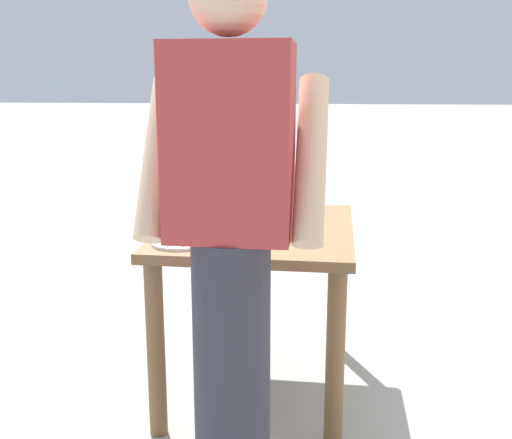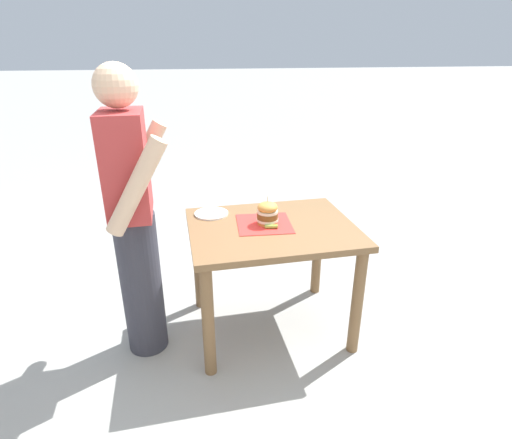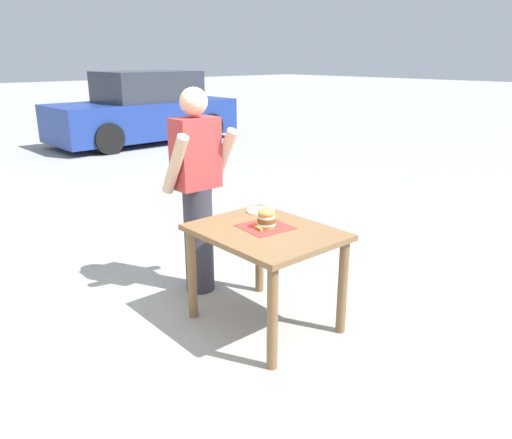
# 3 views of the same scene
# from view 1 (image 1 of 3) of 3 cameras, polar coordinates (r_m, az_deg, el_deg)

# --- Properties ---
(ground_plane) EXTENTS (80.00, 80.00, 0.00)m
(ground_plane) POSITION_cam_1_polar(r_m,az_deg,el_deg) (2.85, 0.28, -15.39)
(ground_plane) COLOR #9E9E99
(patio_table) EXTENTS (0.80, 1.01, 0.75)m
(patio_table) POSITION_cam_1_polar(r_m,az_deg,el_deg) (2.62, 0.29, -3.42)
(patio_table) COLOR brown
(patio_table) RESTS_ON ground
(serving_paper) EXTENTS (0.36, 0.36, 0.00)m
(serving_paper) POSITION_cam_1_polar(r_m,az_deg,el_deg) (2.55, -0.61, -0.74)
(serving_paper) COLOR red
(serving_paper) RESTS_ON patio_table
(sandwich) EXTENTS (0.13, 0.13, 0.18)m
(sandwich) POSITION_cam_1_polar(r_m,az_deg,el_deg) (2.55, -0.42, 0.93)
(sandwich) COLOR gold
(sandwich) RESTS_ON serving_paper
(pickle_spear) EXTENTS (0.04, 0.08, 0.02)m
(pickle_spear) POSITION_cam_1_polar(r_m,az_deg,el_deg) (2.56, 1.29, -0.37)
(pickle_spear) COLOR #8EA83D
(pickle_spear) RESTS_ON serving_paper
(side_plate_with_forks) EXTENTS (0.22, 0.22, 0.02)m
(side_plate_with_forks) POSITION_cam_1_polar(r_m,az_deg,el_deg) (2.30, -7.24, -2.19)
(side_plate_with_forks) COLOR white
(side_plate_with_forks) RESTS_ON patio_table
(diner_across_table) EXTENTS (0.55, 0.35, 1.69)m
(diner_across_table) POSITION_cam_1_polar(r_m,az_deg,el_deg) (1.78, -2.40, -2.22)
(diner_across_table) COLOR #33333D
(diner_across_table) RESTS_ON ground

